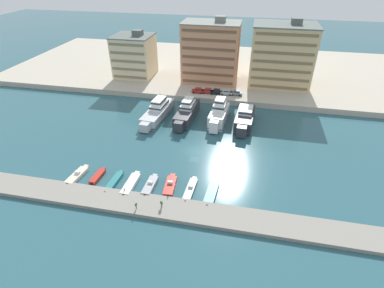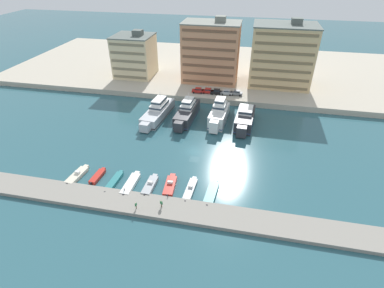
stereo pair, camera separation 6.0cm
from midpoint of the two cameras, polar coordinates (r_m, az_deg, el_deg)
ground_plane at (r=78.06m, az=0.40°, el=-1.44°), size 400.00×400.00×0.00m
quay_promenade at (r=135.89m, az=5.96°, el=14.07°), size 180.00×70.00×1.89m
pier_dock at (r=61.38m, az=-3.70°, el=-12.32°), size 120.00×6.20×0.81m
yacht_silver_far_left at (r=94.44m, az=-6.56°, el=6.20°), size 6.61×20.68×7.52m
yacht_charcoal_left at (r=92.90m, az=-1.00°, el=6.07°), size 5.50×18.54×7.81m
yacht_white_mid_left at (r=90.98m, az=5.11°, el=5.68°), size 5.35×15.39×9.14m
yacht_charcoal_center_left at (r=90.87m, az=9.99°, el=4.80°), size 5.81×16.95×6.74m
motorboat_cream_far_left at (r=74.25m, az=-21.02°, el=-5.57°), size 2.79×7.56×1.40m
motorboat_red_left at (r=72.47m, az=-17.55°, el=-5.88°), size 1.87×6.01×0.86m
motorboat_teal_mid_left at (r=69.86m, az=-14.73°, el=-7.02°), size 2.01×8.12×0.81m
motorboat_white_center_left at (r=68.33m, az=-11.59°, el=-7.46°), size 2.22×8.42×0.91m
motorboat_grey_center at (r=67.13m, az=-7.98°, el=-7.82°), size 2.09×7.35×1.44m
motorboat_red_center_right at (r=66.65m, az=-4.21°, el=-7.90°), size 2.68×7.58×1.51m
motorboat_grey_mid_right at (r=65.60m, az=-0.38°, el=-8.69°), size 2.07×8.52×1.22m
motorboat_teal_right at (r=64.89m, az=3.70°, el=-9.32°), size 2.62×8.80×0.85m
car_red_far_left at (r=107.28m, az=1.11°, el=10.21°), size 4.17×2.06×1.80m
car_red_left at (r=107.04m, az=3.00°, el=10.11°), size 4.12×1.97×1.80m
car_black_mid_left at (r=106.56m, az=4.66°, el=9.95°), size 4.11×1.94×1.80m
car_silver_center_left at (r=106.37m, az=6.56°, el=9.80°), size 4.15×2.02×1.80m
car_grey_center at (r=106.43m, az=8.45°, el=9.67°), size 4.15×2.02×1.80m
apartment_block_far_left at (r=124.49m, az=-10.91°, el=16.20°), size 14.81×13.91×17.61m
apartment_block_left at (r=116.16m, az=3.57°, el=17.04°), size 20.73×12.71×23.49m
apartment_block_mid_left at (r=116.72m, az=16.66°, el=15.88°), size 21.94×15.27×23.50m
pedestrian_near_edge at (r=60.76m, az=-5.88°, el=-11.15°), size 0.63×0.38×1.72m
pedestrian_mid_deck at (r=61.26m, az=-10.64°, el=-11.34°), size 0.32×0.57×1.54m
bollard_west at (r=66.09m, az=-12.80°, el=-8.47°), size 0.20×0.20×0.61m
bollard_west_mid at (r=63.24m, az=-4.66°, el=-9.82°), size 0.20×0.20×0.61m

